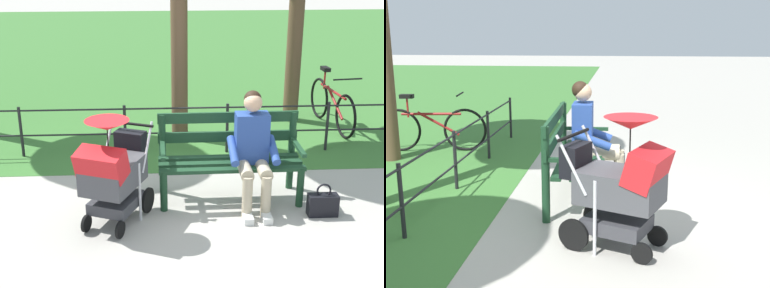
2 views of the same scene
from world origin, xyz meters
The scene contains 7 objects.
ground_plane centered at (0.00, 0.00, 0.00)m, with size 60.00×60.00×0.00m, color #ADA89E.
park_bench centered at (-0.56, -0.12, 0.53)m, with size 1.61×0.62×0.96m.
person_on_bench centered at (-0.78, 0.11, 0.68)m, with size 0.54×0.74×1.28m.
stroller centered at (0.70, 0.45, 0.59)m, with size 0.79×1.00×1.15m.
handbag centered at (-1.51, 0.41, 0.13)m, with size 0.32×0.14×0.37m.
park_fence centered at (0.00, -1.48, 0.42)m, with size 6.99×0.04×0.70m.
bicycle centered at (-2.44, -2.46, 0.36)m, with size 0.44×1.65×0.89m.
Camera 2 is at (4.57, 0.46, 1.83)m, focal length 45.30 mm.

